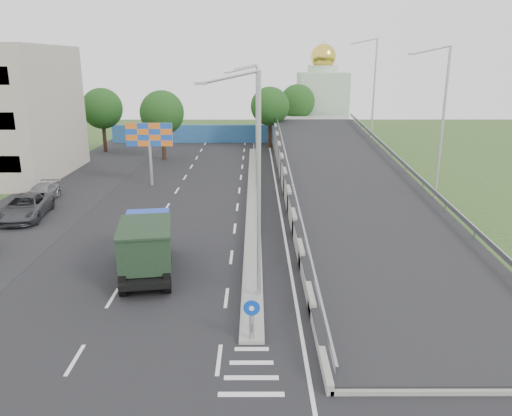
{
  "coord_description": "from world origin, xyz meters",
  "views": [
    {
      "loc": [
        0.13,
        -15.01,
        10.58
      ],
      "look_at": [
        0.19,
        13.39,
        2.2
      ],
      "focal_mm": 35.0,
      "sensor_mm": 36.0,
      "label": 1
    }
  ],
  "objects_px": {
    "dump_truck": "(147,244)",
    "parked_car_d": "(42,193)",
    "sign_bollard": "(252,319)",
    "billboard": "(149,138)",
    "church": "(322,98)",
    "lamp_post_mid": "(255,122)",
    "parked_car_c": "(25,207)",
    "lamp_post_far": "(255,103)",
    "lamp_post_near": "(254,176)"
  },
  "relations": [
    {
      "from": "lamp_post_far",
      "to": "billboard",
      "type": "bearing_deg",
      "value": -116.84
    },
    {
      "from": "sign_bollard",
      "to": "church",
      "type": "height_order",
      "value": "church"
    },
    {
      "from": "lamp_post_mid",
      "to": "billboard",
      "type": "distance_m",
      "value": 9.47
    },
    {
      "from": "lamp_post_near",
      "to": "billboard",
      "type": "xyz_separation_m",
      "value": [
        -9.11,
        22.0,
        -1.62
      ]
    },
    {
      "from": "lamp_post_near",
      "to": "lamp_post_mid",
      "type": "bearing_deg",
      "value": 90.0
    },
    {
      "from": "church",
      "to": "parked_car_c",
      "type": "relative_size",
      "value": 2.37
    },
    {
      "from": "lamp_post_near",
      "to": "church",
      "type": "distance_m",
      "value": 54.9
    },
    {
      "from": "parked_car_c",
      "to": "billboard",
      "type": "bearing_deg",
      "value": 47.49
    },
    {
      "from": "billboard",
      "to": "dump_truck",
      "type": "bearing_deg",
      "value": -79.38
    },
    {
      "from": "dump_truck",
      "to": "lamp_post_mid",
      "type": "bearing_deg",
      "value": 62.87
    },
    {
      "from": "parked_car_c",
      "to": "church",
      "type": "bearing_deg",
      "value": 51.28
    },
    {
      "from": "parked_car_c",
      "to": "parked_car_d",
      "type": "bearing_deg",
      "value": 91.64
    },
    {
      "from": "lamp_post_near",
      "to": "church",
      "type": "relative_size",
      "value": 0.73
    },
    {
      "from": "sign_bollard",
      "to": "billboard",
      "type": "xyz_separation_m",
      "value": [
        -9.0,
        25.83,
        3.15
      ]
    },
    {
      "from": "billboard",
      "to": "dump_truck",
      "type": "relative_size",
      "value": 0.81
    },
    {
      "from": "lamp_post_near",
      "to": "dump_truck",
      "type": "bearing_deg",
      "value": 151.68
    },
    {
      "from": "dump_truck",
      "to": "parked_car_d",
      "type": "relative_size",
      "value": 1.48
    },
    {
      "from": "sign_bollard",
      "to": "lamp_post_near",
      "type": "relative_size",
      "value": 0.17
    },
    {
      "from": "lamp_post_near",
      "to": "lamp_post_mid",
      "type": "relative_size",
      "value": 1.0
    },
    {
      "from": "parked_car_c",
      "to": "parked_car_d",
      "type": "distance_m",
      "value": 4.34
    },
    {
      "from": "lamp_post_near",
      "to": "dump_truck",
      "type": "xyz_separation_m",
      "value": [
        -5.54,
        2.99,
        -4.23
      ]
    },
    {
      "from": "lamp_post_mid",
      "to": "church",
      "type": "relative_size",
      "value": 0.73
    },
    {
      "from": "lamp_post_near",
      "to": "parked_car_c",
      "type": "xyz_separation_m",
      "value": [
        -16.02,
        12.38,
        -5.0
      ]
    },
    {
      "from": "parked_car_c",
      "to": "lamp_post_near",
      "type": "bearing_deg",
      "value": -44.51
    },
    {
      "from": "lamp_post_near",
      "to": "lamp_post_far",
      "type": "xyz_separation_m",
      "value": [
        0.0,
        40.0,
        0.0
      ]
    },
    {
      "from": "lamp_post_near",
      "to": "lamp_post_far",
      "type": "height_order",
      "value": "same"
    },
    {
      "from": "church",
      "to": "parked_car_d",
      "type": "height_order",
      "value": "church"
    },
    {
      "from": "lamp_post_near",
      "to": "lamp_post_mid",
      "type": "distance_m",
      "value": 20.0
    },
    {
      "from": "lamp_post_mid",
      "to": "church",
      "type": "height_order",
      "value": "church"
    },
    {
      "from": "billboard",
      "to": "lamp_post_mid",
      "type": "bearing_deg",
      "value": -12.38
    },
    {
      "from": "church",
      "to": "parked_car_d",
      "type": "distance_m",
      "value": 46.04
    },
    {
      "from": "church",
      "to": "dump_truck",
      "type": "xyz_separation_m",
      "value": [
        -15.43,
        -51.01,
        -3.73
      ]
    },
    {
      "from": "parked_car_d",
      "to": "lamp_post_far",
      "type": "bearing_deg",
      "value": 52.56
    },
    {
      "from": "lamp_post_far",
      "to": "church",
      "type": "bearing_deg",
      "value": 54.76
    },
    {
      "from": "church",
      "to": "parked_car_c",
      "type": "xyz_separation_m",
      "value": [
        -25.91,
        -41.62,
        -4.5
      ]
    },
    {
      "from": "sign_bollard",
      "to": "lamp_post_near",
      "type": "distance_m",
      "value": 6.12
    },
    {
      "from": "sign_bollard",
      "to": "dump_truck",
      "type": "bearing_deg",
      "value": 128.58
    },
    {
      "from": "church",
      "to": "dump_truck",
      "type": "bearing_deg",
      "value": -106.83
    },
    {
      "from": "lamp_post_far",
      "to": "parked_car_c",
      "type": "distance_m",
      "value": 32.32
    },
    {
      "from": "billboard",
      "to": "lamp_post_near",
      "type": "bearing_deg",
      "value": -67.51
    },
    {
      "from": "dump_truck",
      "to": "lamp_post_near",
      "type": "bearing_deg",
      "value": -37.4
    },
    {
      "from": "church",
      "to": "lamp_post_mid",
      "type": "bearing_deg",
      "value": -106.22
    },
    {
      "from": "billboard",
      "to": "parked_car_c",
      "type": "relative_size",
      "value": 0.94
    },
    {
      "from": "sign_bollard",
      "to": "dump_truck",
      "type": "height_order",
      "value": "dump_truck"
    },
    {
      "from": "lamp_post_near",
      "to": "church",
      "type": "height_order",
      "value": "church"
    },
    {
      "from": "billboard",
      "to": "sign_bollard",
      "type": "bearing_deg",
      "value": -70.79
    },
    {
      "from": "lamp_post_far",
      "to": "parked_car_d",
      "type": "xyz_separation_m",
      "value": [
        -16.66,
        -23.33,
        -5.15
      ]
    },
    {
      "from": "lamp_post_mid",
      "to": "dump_truck",
      "type": "xyz_separation_m",
      "value": [
        -5.54,
        -17.01,
        -4.23
      ]
    },
    {
      "from": "lamp_post_far",
      "to": "parked_car_c",
      "type": "bearing_deg",
      "value": -120.12
    },
    {
      "from": "lamp_post_far",
      "to": "billboard",
      "type": "relative_size",
      "value": 1.83
    }
  ]
}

